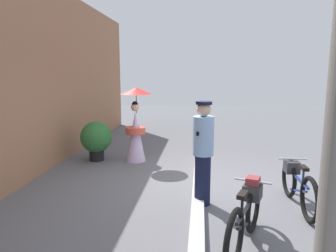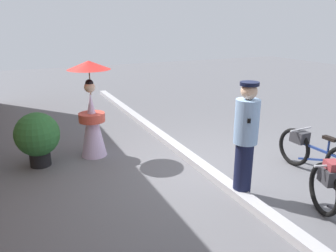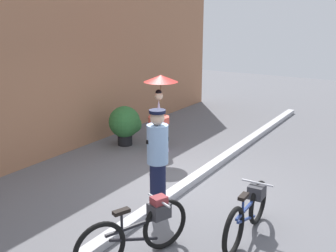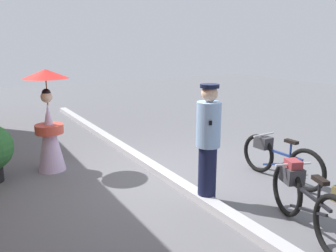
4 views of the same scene
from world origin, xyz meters
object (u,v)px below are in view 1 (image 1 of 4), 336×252
person_with_parasol (136,125)px  backpack_on_pavement (335,235)px  person_officer (203,150)px  potted_plant_by_door (97,138)px  bicycle_near_officer (297,184)px  bicycle_far_side (246,214)px

person_with_parasol → backpack_on_pavement: (-3.54, -3.31, -0.79)m
person_officer → backpack_on_pavement: size_ratio=5.26×
person_officer → potted_plant_by_door: bearing=46.9°
bicycle_near_officer → potted_plant_by_door: (2.37, 4.13, 0.17)m
person_with_parasol → bicycle_near_officer: bearing=-127.4°
potted_plant_by_door → backpack_on_pavement: (-3.50, -4.28, -0.43)m
backpack_on_pavement → bicycle_far_side: bearing=98.5°
bicycle_near_officer → bicycle_far_side: 1.63m
bicycle_near_officer → bicycle_far_side: size_ratio=1.03×
person_with_parasol → backpack_on_pavement: person_with_parasol is taller
person_officer → backpack_on_pavement: person_officer is taller
bicycle_far_side → person_with_parasol: bearing=30.3°
bicycle_near_officer → person_with_parasol: person_with_parasol is taller
bicycle_far_side → person_with_parasol: size_ratio=0.89×
bicycle_far_side → person_with_parasol: person_with_parasol is taller
bicycle_near_officer → person_officer: person_officer is taller
bicycle_far_side → backpack_on_pavement: size_ratio=4.97×
potted_plant_by_door → person_officer: bearing=-133.1°
bicycle_far_side → backpack_on_pavement: bicycle_far_side is taller
person_officer → potted_plant_by_door: size_ratio=1.74×
person_officer → person_with_parasol: 2.96m
person_with_parasol → potted_plant_by_door: 1.04m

